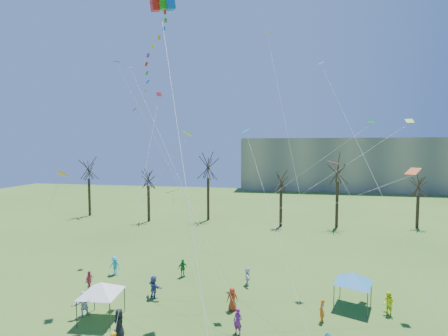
% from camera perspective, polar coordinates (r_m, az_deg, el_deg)
% --- Properties ---
extents(distant_building, '(60.00, 14.00, 15.00)m').
position_cam_1_polar(distant_building, '(97.94, 21.36, 0.66)').
color(distant_building, gray).
rests_on(distant_building, ground).
extents(bare_tree_row, '(69.12, 8.46, 11.22)m').
position_cam_1_polar(bare_tree_row, '(50.63, 5.23, -1.98)').
color(bare_tree_row, black).
rests_on(bare_tree_row, ground).
extents(big_box_kite, '(5.03, 8.31, 26.64)m').
position_cam_1_polar(big_box_kite, '(25.94, -12.54, 18.40)').
color(big_box_kite, red).
rests_on(big_box_kite, ground).
extents(canopy_tent_white, '(3.62, 3.62, 2.72)m').
position_cam_1_polar(canopy_tent_white, '(25.27, -21.54, -19.73)').
color(canopy_tent_white, '#3F3F44').
rests_on(canopy_tent_white, ground).
extents(canopy_tent_blue, '(3.34, 3.34, 2.68)m').
position_cam_1_polar(canopy_tent_blue, '(27.26, 22.56, -18.05)').
color(canopy_tent_blue, '#3F3F44').
rests_on(canopy_tent_blue, ground).
extents(festival_crowd, '(25.38, 14.70, 1.86)m').
position_cam_1_polar(festival_crowd, '(23.95, -3.93, -24.66)').
color(festival_crowd, red).
rests_on(festival_crowd, ground).
extents(small_kites_aloft, '(28.15, 18.74, 31.89)m').
position_cam_1_polar(small_kites_aloft, '(24.80, 3.42, 6.61)').
color(small_kites_aloft, orange).
rests_on(small_kites_aloft, ground).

